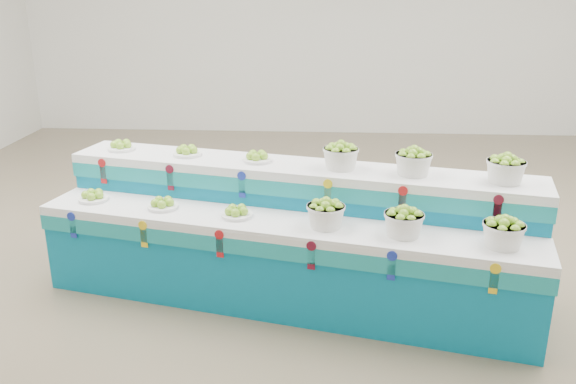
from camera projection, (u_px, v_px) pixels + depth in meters
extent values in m
plane|color=#73664C|center=(331.00, 260.00, 5.43)|extent=(10.00, 10.00, 0.00)
plane|color=silver|center=(332.00, 9.00, 9.48)|extent=(10.00, 0.00, 10.00)
cylinder|color=white|center=(93.00, 195.00, 4.81)|extent=(0.29, 0.29, 0.09)
cylinder|color=white|center=(163.00, 203.00, 4.64)|extent=(0.29, 0.29, 0.09)
cylinder|color=white|center=(237.00, 211.00, 4.47)|extent=(0.29, 0.29, 0.09)
cylinder|color=white|center=(121.00, 145.00, 5.13)|extent=(0.29, 0.29, 0.09)
cylinder|color=white|center=(187.00, 150.00, 4.97)|extent=(0.29, 0.29, 0.09)
cylinder|color=white|center=(257.00, 156.00, 4.80)|extent=(0.29, 0.29, 0.09)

